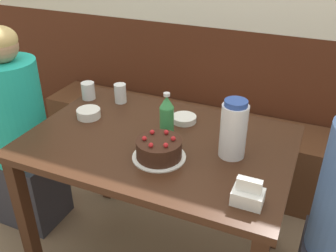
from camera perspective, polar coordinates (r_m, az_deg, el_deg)
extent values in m
cube|color=#4C2314|center=(2.71, 8.04, 3.85)|extent=(4.80, 0.04, 1.04)
cube|color=#56331E|center=(2.66, 6.27, -3.45)|extent=(2.47, 0.38, 0.48)
cube|color=#381E11|center=(1.72, -1.45, -2.54)|extent=(1.20, 0.81, 0.03)
cube|color=#381E11|center=(2.00, -20.78, -13.48)|extent=(0.06, 0.06, 0.74)
cube|color=#381E11|center=(2.42, -9.68, -3.54)|extent=(0.06, 0.06, 0.74)
cube|color=#381E11|center=(2.12, 16.80, -9.94)|extent=(0.06, 0.06, 0.74)
cylinder|color=white|center=(1.58, -1.37, -4.70)|extent=(0.23, 0.23, 0.01)
cylinder|color=#381E14|center=(1.56, -1.39, -3.43)|extent=(0.19, 0.19, 0.08)
sphere|color=red|center=(1.54, -3.63, -1.89)|extent=(0.02, 0.02, 0.02)
sphere|color=red|center=(1.49, -2.62, -2.92)|extent=(0.02, 0.02, 0.02)
sphere|color=red|center=(1.49, -0.33, -2.94)|extent=(0.02, 0.02, 0.02)
sphere|color=red|center=(1.54, 0.81, -1.92)|extent=(0.02, 0.02, 0.02)
sphere|color=red|center=(1.58, -0.27, -0.95)|extent=(0.02, 0.02, 0.02)
sphere|color=red|center=(1.58, -2.42, -0.93)|extent=(0.02, 0.02, 0.02)
cylinder|color=white|center=(1.56, 9.93, -0.77)|extent=(0.11, 0.11, 0.23)
cylinder|color=#28479E|center=(1.50, 10.34, 3.46)|extent=(0.09, 0.09, 0.02)
cylinder|color=#388E4C|center=(1.71, -0.19, 0.71)|extent=(0.07, 0.07, 0.14)
cone|color=#388E4C|center=(1.66, -0.19, 3.73)|extent=(0.07, 0.07, 0.06)
cylinder|color=silver|center=(1.65, -0.19, 4.83)|extent=(0.03, 0.03, 0.01)
cube|color=white|center=(1.37, 12.05, -10.53)|extent=(0.11, 0.08, 0.05)
cube|color=white|center=(1.34, 12.28, -8.79)|extent=(0.09, 0.03, 0.05)
cylinder|color=white|center=(1.85, 2.47, 1.10)|extent=(0.12, 0.12, 0.03)
cylinder|color=white|center=(1.93, -12.00, 1.90)|extent=(0.12, 0.12, 0.04)
cylinder|color=silver|center=(2.05, -7.28, 4.97)|extent=(0.06, 0.06, 0.10)
cylinder|color=silver|center=(2.13, -12.06, 5.28)|extent=(0.07, 0.07, 0.09)
cube|color=#33333D|center=(2.45, -20.11, -8.83)|extent=(0.34, 0.30, 0.45)
cylinder|color=#1EB2A3|center=(2.19, -22.37, 1.90)|extent=(0.31, 0.31, 0.58)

